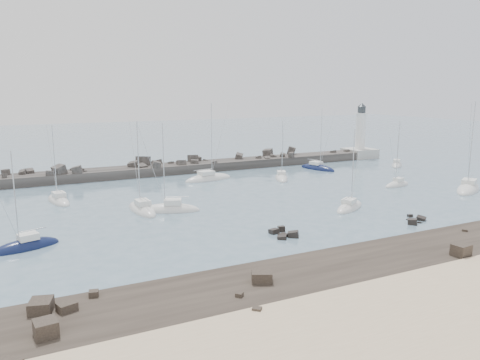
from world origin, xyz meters
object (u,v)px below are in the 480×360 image
at_px(sailboat_1, 59,201).
at_px(sailboat_9, 397,185).
at_px(sailboat_5, 170,210).
at_px(sailboat_8, 317,169).
at_px(sailboat_2, 26,247).
at_px(sailboat_4, 208,179).
at_px(sailboat_7, 350,208).
at_px(sailboat_10, 468,190).
at_px(lighthouse, 360,146).
at_px(sailboat_6, 281,178).
at_px(sailboat_11, 397,166).
at_px(sailboat_3, 142,210).

height_order(sailboat_1, sailboat_9, sailboat_1).
xyz_separation_m(sailboat_5, sailboat_8, (40.30, 20.26, -0.01)).
xyz_separation_m(sailboat_1, sailboat_2, (-5.50, -21.45, 0.01)).
relative_size(sailboat_4, sailboat_7, 1.27).
height_order(sailboat_4, sailboat_10, sailboat_10).
bearing_deg(sailboat_2, sailboat_10, -0.91).
relative_size(lighthouse, sailboat_1, 1.13).
height_order(sailboat_5, sailboat_10, sailboat_10).
distance_m(sailboat_2, sailboat_6, 51.55).
relative_size(lighthouse, sailboat_11, 1.32).
bearing_deg(sailboat_5, sailboat_10, -10.51).
bearing_deg(sailboat_9, sailboat_4, 144.32).
relative_size(sailboat_5, sailboat_7, 1.10).
bearing_deg(sailboat_8, sailboat_4, -178.12).
height_order(sailboat_9, sailboat_11, sailboat_11).
height_order(sailboat_10, sailboat_11, sailboat_10).
xyz_separation_m(sailboat_4, sailboat_7, (10.14, -29.61, -0.01)).
bearing_deg(sailboat_4, sailboat_2, -140.25).
height_order(sailboat_1, sailboat_11, sailboat_1).
relative_size(sailboat_7, sailboat_9, 1.24).
bearing_deg(sailboat_8, sailboat_7, -117.88).
relative_size(sailboat_4, sailboat_9, 1.57).
height_order(sailboat_2, sailboat_4, sailboat_4).
height_order(sailboat_6, sailboat_10, sailboat_10).
distance_m(lighthouse, sailboat_10, 40.92).
bearing_deg(sailboat_10, sailboat_3, 168.36).
distance_m(lighthouse, sailboat_3, 70.22).
bearing_deg(sailboat_8, lighthouse, 26.19).
relative_size(sailboat_2, sailboat_7, 0.95).
xyz_separation_m(sailboat_1, sailboat_5, (13.78, -13.14, 0.01)).
bearing_deg(sailboat_7, sailboat_4, 108.90).
bearing_deg(sailboat_9, sailboat_6, 135.56).
xyz_separation_m(sailboat_6, sailboat_9, (15.35, -15.06, 0.00)).
xyz_separation_m(sailboat_7, sailboat_11, (34.79, 25.84, 0.01)).
xyz_separation_m(lighthouse, sailboat_8, (-20.23, -9.95, -2.95)).
distance_m(sailboat_2, sailboat_10, 70.05).
relative_size(sailboat_3, sailboat_11, 1.26).
xyz_separation_m(sailboat_2, sailboat_11, (78.25, 23.93, -0.00)).
xyz_separation_m(sailboat_6, sailboat_7, (-3.04, -24.18, 0.00)).
relative_size(sailboat_6, sailboat_9, 1.21).
bearing_deg(lighthouse, sailboat_1, -167.06).
bearing_deg(sailboat_1, sailboat_10, -19.27).
distance_m(lighthouse, sailboat_5, 67.71).
bearing_deg(sailboat_8, sailboat_5, -153.31).
bearing_deg(sailboat_3, sailboat_6, 21.55).
relative_size(sailboat_6, sailboat_8, 0.86).
bearing_deg(sailboat_7, sailboat_1, 148.39).
bearing_deg(sailboat_3, sailboat_5, -26.25).
distance_m(sailboat_1, sailboat_9, 58.11).
xyz_separation_m(sailboat_2, sailboat_10, (70.04, -1.11, 0.00)).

